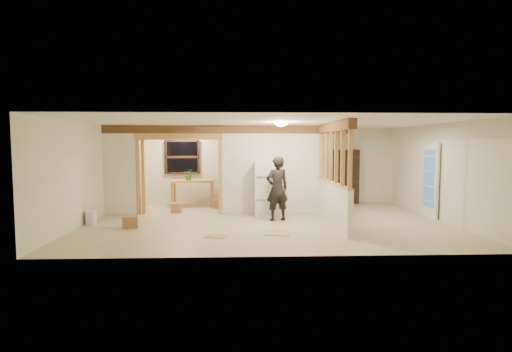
{
  "coord_description": "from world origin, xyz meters",
  "views": [
    {
      "loc": [
        -0.67,
        -10.08,
        1.95
      ],
      "look_at": [
        -0.27,
        0.4,
        1.13
      ],
      "focal_mm": 28.0,
      "sensor_mm": 36.0,
      "label": 1
    }
  ],
  "objects_px": {
    "bookshelf": "(345,177)",
    "refrigerator": "(266,189)",
    "woman": "(277,189)",
    "work_table": "(193,193)",
    "shop_vac": "(122,202)"
  },
  "relations": [
    {
      "from": "bookshelf",
      "to": "refrigerator",
      "type": "bearing_deg",
      "value": -141.82
    },
    {
      "from": "work_table",
      "to": "shop_vac",
      "type": "height_order",
      "value": "work_table"
    },
    {
      "from": "refrigerator",
      "to": "work_table",
      "type": "relative_size",
      "value": 1.12
    },
    {
      "from": "work_table",
      "to": "bookshelf",
      "type": "bearing_deg",
      "value": -7.06
    },
    {
      "from": "refrigerator",
      "to": "work_table",
      "type": "distance_m",
      "value": 2.85
    },
    {
      "from": "work_table",
      "to": "shop_vac",
      "type": "xyz_separation_m",
      "value": [
        -2.0,
        -0.81,
        -0.16
      ]
    },
    {
      "from": "shop_vac",
      "to": "bookshelf",
      "type": "distance_m",
      "value": 7.14
    },
    {
      "from": "shop_vac",
      "to": "bookshelf",
      "type": "bearing_deg",
      "value": 10.05
    },
    {
      "from": "refrigerator",
      "to": "woman",
      "type": "height_order",
      "value": "woman"
    },
    {
      "from": "refrigerator",
      "to": "bookshelf",
      "type": "height_order",
      "value": "bookshelf"
    },
    {
      "from": "refrigerator",
      "to": "woman",
      "type": "relative_size",
      "value": 0.9
    },
    {
      "from": "refrigerator",
      "to": "woman",
      "type": "xyz_separation_m",
      "value": [
        0.25,
        -0.76,
        0.08
      ]
    },
    {
      "from": "refrigerator",
      "to": "bookshelf",
      "type": "distance_m",
      "value": 3.54
    },
    {
      "from": "shop_vac",
      "to": "work_table",
      "type": "bearing_deg",
      "value": 22.01
    },
    {
      "from": "woman",
      "to": "shop_vac",
      "type": "bearing_deg",
      "value": -37.72
    }
  ]
}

